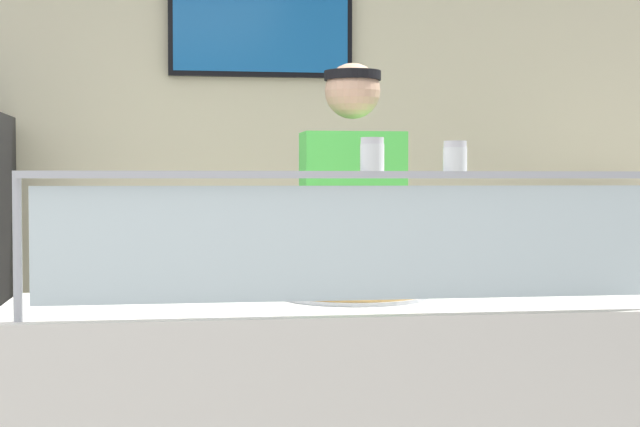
{
  "coord_description": "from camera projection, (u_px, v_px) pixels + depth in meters",
  "views": [
    {
      "loc": [
        0.5,
        -2.57,
        1.32
      ],
      "look_at": [
        0.95,
        0.4,
        1.22
      ],
      "focal_mm": 54.75,
      "sensor_mm": 36.0,
      "label": 1
    }
  ],
  "objects": [
    {
      "name": "pepper_flake_shaker",
      "position": [
        455.0,
        158.0,
        2.71
      ],
      "size": [
        0.07,
        0.07,
        0.08
      ],
      "color": "white",
      "rests_on": "sneeze_guard"
    },
    {
      "name": "pizza_box_stack",
      "position": [
        627.0,
        228.0,
        4.93
      ],
      "size": [
        0.52,
        0.51,
        0.27
      ],
      "color": "silver",
      "rests_on": "prep_shelf"
    },
    {
      "name": "pizza_tray",
      "position": [
        354.0,
        293.0,
        3.06
      ],
      "size": [
        0.46,
        0.46,
        0.04
      ],
      "color": "#9EA0A8",
      "rests_on": "serving_counter"
    },
    {
      "name": "prep_shelf",
      "position": [
        626.0,
        347.0,
        4.95
      ],
      "size": [
        0.7,
        0.55,
        0.94
      ],
      "primitive_type": "cube",
      "color": "#B7BABF",
      "rests_on": "ground"
    },
    {
      "name": "worker_figure",
      "position": [
        354.0,
        263.0,
        3.68
      ],
      "size": [
        0.41,
        0.5,
        1.76
      ],
      "color": "#23232D",
      "rests_on": "ground"
    },
    {
      "name": "parmesan_shaker",
      "position": [
        372.0,
        156.0,
        2.68
      ],
      "size": [
        0.07,
        0.07,
        0.09
      ],
      "color": "white",
      "rests_on": "sneeze_guard"
    },
    {
      "name": "pizza_server",
      "position": [
        341.0,
        286.0,
        3.04
      ],
      "size": [
        0.12,
        0.29,
        0.01
      ],
      "primitive_type": "cube",
      "rotation": [
        0.0,
        0.0,
        -0.18
      ],
      "color": "#ADAFB7",
      "rests_on": "pizza_tray"
    },
    {
      "name": "shop_rear_unit",
      "position": [
        267.0,
        172.0,
        5.14
      ],
      "size": [
        6.39,
        0.13,
        2.7
      ],
      "color": "beige",
      "rests_on": "ground"
    },
    {
      "name": "sneeze_guard",
      "position": [
        355.0,
        222.0,
        2.68
      ],
      "size": [
        1.82,
        0.06,
        0.4
      ],
      "color": "#B2B5BC",
      "rests_on": "serving_counter"
    }
  ]
}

